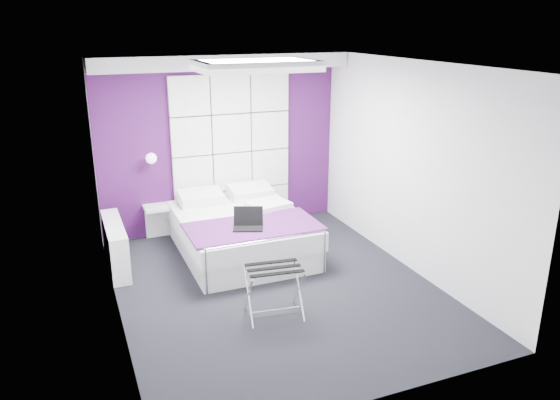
% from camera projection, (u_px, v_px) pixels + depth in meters
% --- Properties ---
extents(floor, '(4.40, 4.40, 0.00)m').
position_uv_depth(floor, '(276.00, 287.00, 6.52)').
color(floor, black).
rests_on(floor, ground).
extents(ceiling, '(4.40, 4.40, 0.00)m').
position_uv_depth(ceiling, '(275.00, 64.00, 5.70)').
color(ceiling, white).
rests_on(ceiling, wall_back).
extents(wall_back, '(3.60, 0.00, 3.60)m').
position_uv_depth(wall_back, '(221.00, 144.00, 8.05)').
color(wall_back, white).
rests_on(wall_back, floor).
extents(wall_left, '(0.00, 4.40, 4.40)m').
position_uv_depth(wall_left, '(109.00, 202.00, 5.47)').
color(wall_left, white).
rests_on(wall_left, floor).
extents(wall_right, '(0.00, 4.40, 4.40)m').
position_uv_depth(wall_right, '(410.00, 167.00, 6.75)').
color(wall_right, white).
rests_on(wall_right, floor).
extents(accent_wall, '(3.58, 0.02, 2.58)m').
position_uv_depth(accent_wall, '(221.00, 144.00, 8.04)').
color(accent_wall, '#421049').
rests_on(accent_wall, wall_back).
extents(soffit, '(3.58, 0.50, 0.20)m').
position_uv_depth(soffit, '(223.00, 61.00, 7.45)').
color(soffit, white).
rests_on(soffit, wall_back).
extents(headboard, '(1.80, 0.08, 2.30)m').
position_uv_depth(headboard, '(232.00, 152.00, 8.09)').
color(headboard, silver).
rests_on(headboard, wall_back).
extents(skylight, '(1.36, 0.86, 0.12)m').
position_uv_depth(skylight, '(256.00, 65.00, 6.25)').
color(skylight, white).
rests_on(skylight, ceiling).
extents(wall_lamp, '(0.15, 0.15, 0.15)m').
position_uv_depth(wall_lamp, '(151.00, 158.00, 7.57)').
color(wall_lamp, white).
rests_on(wall_lamp, wall_back).
extents(radiator, '(0.22, 1.20, 0.60)m').
position_uv_depth(radiator, '(115.00, 245.00, 6.96)').
color(radiator, white).
rests_on(radiator, floor).
extents(bed, '(1.67, 2.02, 0.71)m').
position_uv_depth(bed, '(241.00, 232.00, 7.40)').
color(bed, white).
rests_on(bed, floor).
extents(nightstand, '(0.41, 0.32, 0.05)m').
position_uv_depth(nightstand, '(158.00, 207.00, 7.78)').
color(nightstand, white).
rests_on(nightstand, wall_back).
extents(luggage_rack, '(0.58, 0.42, 0.57)m').
position_uv_depth(luggage_rack, '(274.00, 291.00, 5.81)').
color(luggage_rack, silver).
rests_on(luggage_rack, floor).
extents(laptop, '(0.37, 0.26, 0.26)m').
position_uv_depth(laptop, '(247.00, 223.00, 6.80)').
color(laptop, black).
rests_on(laptop, bed).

